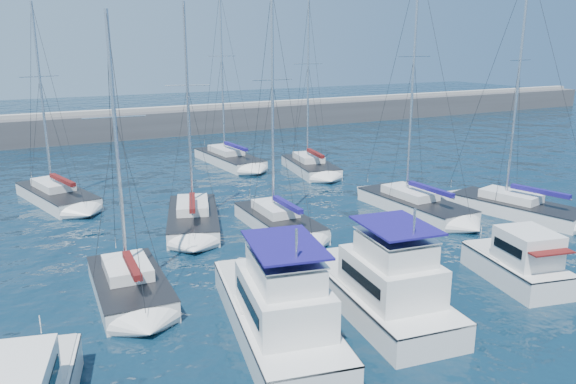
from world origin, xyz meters
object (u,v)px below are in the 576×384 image
motor_yacht_port_inner (278,311)px  sailboat_mid_b (193,218)px  motor_yacht_stbd_outer (519,264)px  sailboat_mid_a (130,286)px  sailboat_mid_d (414,204)px  sailboat_mid_e (517,207)px  sailboat_back_a (57,195)px  sailboat_back_b (229,158)px  sailboat_back_c (310,166)px  motor_yacht_stbd_inner (382,288)px  sailboat_mid_c (278,221)px

motor_yacht_port_inner → sailboat_mid_b: 15.05m
motor_yacht_stbd_outer → sailboat_mid_a: (-17.04, 7.29, -0.43)m
sailboat_mid_d → sailboat_mid_e: size_ratio=1.02×
motor_yacht_stbd_outer → sailboat_mid_a: sailboat_mid_a is taller
sailboat_mid_b → sailboat_back_a: size_ratio=0.97×
sailboat_mid_e → sailboat_back_b: bearing=100.4°
sailboat_mid_d → sailboat_back_a: bearing=145.1°
motor_yacht_port_inner → sailboat_back_c: size_ratio=0.70×
sailboat_back_a → sailboat_back_c: sailboat_back_c is taller
motor_yacht_stbd_outer → sailboat_mid_e: 11.89m
motor_yacht_stbd_outer → sailboat_back_b: bearing=106.1°
sailboat_back_b → motor_yacht_port_inner: bearing=-112.4°
motor_yacht_port_inner → sailboat_mid_d: sailboat_mid_d is taller
sailboat_mid_b → sailboat_mid_d: (14.52, -4.10, 0.02)m
sailboat_mid_d → sailboat_mid_e: bearing=-36.1°
sailboat_mid_b → motor_yacht_port_inner: bearing=-77.5°
motor_yacht_stbd_inner → sailboat_mid_e: (16.75, 7.24, -0.60)m
sailboat_mid_b → sailboat_mid_c: size_ratio=0.96×
motor_yacht_stbd_inner → motor_yacht_port_inner: bearing=-174.6°
sailboat_mid_a → sailboat_mid_b: sailboat_mid_b is taller
motor_yacht_port_inner → sailboat_mid_c: bearing=74.8°
sailboat_mid_c → sailboat_back_b: (4.63, 19.74, -0.01)m
sailboat_back_c → motor_yacht_stbd_outer: bearing=-87.0°
sailboat_back_a → sailboat_back_b: (16.18, 6.71, 0.01)m
motor_yacht_stbd_inner → sailboat_mid_a: bearing=151.8°
motor_yacht_port_inner → sailboat_mid_a: size_ratio=0.82×
motor_yacht_stbd_inner → sailboat_mid_a: 11.45m
sailboat_mid_b → sailboat_mid_d: 15.08m
sailboat_back_b → sailboat_mid_a: bearing=-124.6°
sailboat_mid_c → sailboat_mid_e: bearing=-15.8°
sailboat_back_a → sailboat_back_c: bearing=-14.4°
sailboat_mid_a → sailboat_mid_e: size_ratio=0.79×
motor_yacht_stbd_inner → sailboat_back_b: sailboat_back_b is taller
sailboat_mid_b → sailboat_mid_e: bearing=-3.3°
sailboat_mid_b → sailboat_mid_c: sailboat_mid_c is taller
motor_yacht_stbd_outer → sailboat_mid_e: size_ratio=0.36×
sailboat_back_a → sailboat_back_b: 17.52m
sailboat_mid_d → sailboat_back_b: bearing=102.7°
sailboat_mid_e → motor_yacht_stbd_inner: bearing=-170.4°
motor_yacht_stbd_inner → sailboat_back_b: size_ratio=0.58×
sailboat_back_a → sailboat_back_c: size_ratio=0.94×
sailboat_mid_a → sailboat_mid_d: sailboat_mid_d is taller
motor_yacht_stbd_outer → sailboat_mid_b: bearing=137.9°
motor_yacht_stbd_outer → sailboat_back_c: size_ratio=0.39×
motor_yacht_stbd_outer → sailboat_mid_b: 19.32m
sailboat_mid_d → sailboat_back_c: 14.03m
sailboat_back_b → sailboat_back_c: 8.47m
sailboat_back_c → sailboat_mid_c: bearing=-117.0°
sailboat_mid_e → sailboat_back_c: bearing=94.4°
sailboat_mid_b → sailboat_back_c: 17.41m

